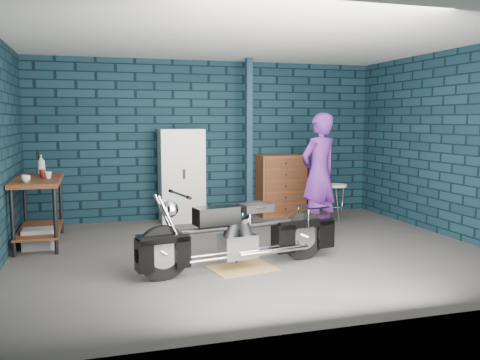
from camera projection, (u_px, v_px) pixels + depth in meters
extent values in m
plane|color=#4C4A47|center=(253.00, 252.00, 6.57)|extent=(6.00, 6.00, 0.00)
cube|color=#0E242F|center=(209.00, 140.00, 8.79)|extent=(6.00, 0.02, 2.70)
cube|color=#0E242F|center=(453.00, 144.00, 7.24)|extent=(0.02, 5.00, 2.70)
cube|color=white|center=(253.00, 38.00, 6.25)|extent=(6.00, 5.00, 0.02)
cube|color=#122A39|center=(249.00, 141.00, 8.42)|extent=(0.10, 0.10, 2.70)
cube|color=brown|center=(39.00, 211.00, 6.92)|extent=(0.60, 1.40, 0.91)
cube|color=#9B7444|center=(242.00, 268.00, 5.84)|extent=(0.81, 0.66, 0.01)
imported|color=#57207B|center=(319.00, 174.00, 7.58)|extent=(0.77, 0.63, 1.80)
cube|color=gray|center=(40.00, 239.00, 6.72)|extent=(0.43, 0.30, 0.27)
cube|color=silver|center=(181.00, 176.00, 8.45)|extent=(0.72, 0.51, 1.54)
cube|color=brown|center=(281.00, 185.00, 8.97)|extent=(0.81, 0.45, 1.08)
imported|color=beige|center=(26.00, 179.00, 6.43)|extent=(0.15, 0.15, 0.09)
imported|color=beige|center=(48.00, 175.00, 6.84)|extent=(0.12, 0.12, 0.09)
cylinder|color=maroon|center=(42.00, 173.00, 6.99)|extent=(0.09, 0.09, 0.11)
imported|color=gray|center=(41.00, 165.00, 7.30)|extent=(0.12, 0.12, 0.29)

